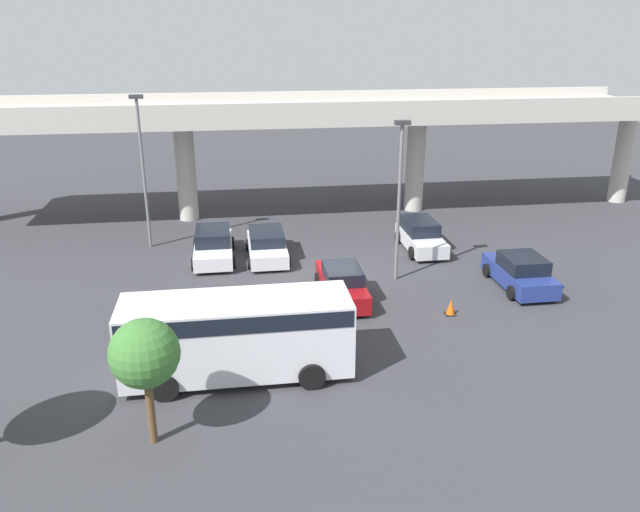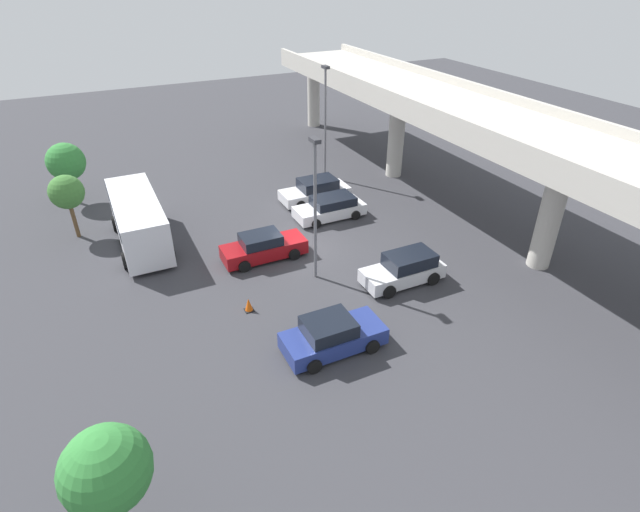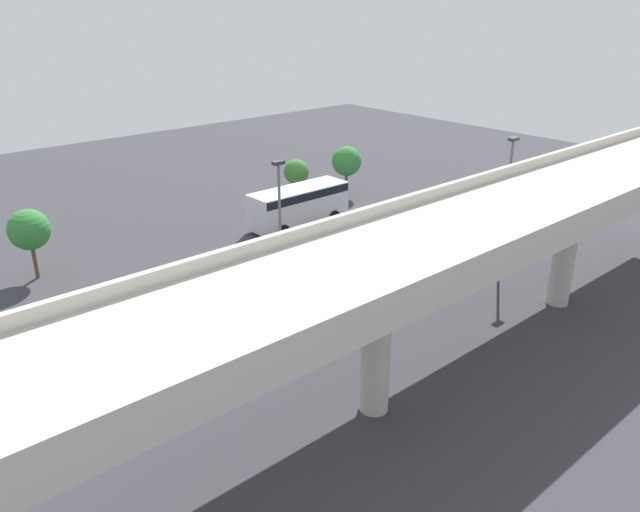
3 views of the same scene
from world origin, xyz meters
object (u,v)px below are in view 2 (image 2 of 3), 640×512
at_px(parked_car_1, 330,208).
at_px(parked_car_3, 405,269).
at_px(lamp_post_mid_lot, 315,200).
at_px(tree_front_centre, 66,192).
at_px(parked_car_2, 263,247).
at_px(traffic_cone, 249,305).
at_px(lamp_post_near_aisle, 325,115).
at_px(tree_front_left, 66,162).
at_px(parked_car_4, 332,335).
at_px(shuttle_bus, 138,217).
at_px(tree_front_far_right, 106,471).
at_px(parked_car_0, 316,191).

bearing_deg(parked_car_1, parked_car_3, 90.61).
height_order(lamp_post_mid_lot, tree_front_centre, lamp_post_mid_lot).
bearing_deg(parked_car_3, parked_car_2, -43.03).
bearing_deg(traffic_cone, lamp_post_near_aisle, 141.48).
xyz_separation_m(parked_car_2, tree_front_centre, (-7.39, -9.40, 2.22)).
relative_size(parked_car_2, traffic_cone, 6.81).
xyz_separation_m(lamp_post_mid_lot, tree_front_centre, (-10.40, -11.25, -1.56)).
xyz_separation_m(tree_front_left, traffic_cone, (17.09, 6.87, -2.65)).
xyz_separation_m(parked_car_3, parked_car_4, (3.06, -5.81, -0.04)).
xyz_separation_m(parked_car_4, tree_front_centre, (-15.92, -9.45, 2.20)).
xyz_separation_m(shuttle_bus, tree_front_left, (-7.99, -3.25, 1.25)).
bearing_deg(tree_front_left, tree_front_centre, -1.87).
bearing_deg(lamp_post_mid_lot, tree_front_far_right, -47.00).
bearing_deg(parked_car_4, parked_car_3, 27.75).
distance_m(parked_car_4, shuttle_bus, 14.65).
bearing_deg(parked_car_0, lamp_post_mid_lot, 64.62).
distance_m(shuttle_bus, tree_front_far_right, 18.43).
distance_m(lamp_post_mid_lot, tree_front_centre, 15.40).
xyz_separation_m(shuttle_bus, lamp_post_near_aisle, (-4.53, 14.46, 3.11)).
bearing_deg(parked_car_1, tree_front_far_right, 47.45).
bearing_deg(parked_car_4, tree_front_far_right, -152.66).
relative_size(parked_car_3, shuttle_bus, 0.56).
bearing_deg(lamp_post_near_aisle, parked_car_0, -34.94).
relative_size(parked_car_4, tree_front_far_right, 1.03).
relative_size(parked_car_4, traffic_cone, 6.42).
relative_size(parked_car_0, parked_car_2, 1.02).
relative_size(shuttle_bus, traffic_cone, 11.27).
xyz_separation_m(lamp_post_mid_lot, tree_front_far_right, (10.29, -11.03, -1.39)).
distance_m(parked_car_2, shuttle_bus, 7.72).
height_order(shuttle_bus, tree_front_far_right, tree_front_far_right).
relative_size(lamp_post_mid_lot, tree_front_left, 1.80).
relative_size(parked_car_0, tree_front_centre, 1.22).
bearing_deg(lamp_post_near_aisle, parked_car_1, -23.26).
height_order(parked_car_0, tree_front_left, tree_front_left).
bearing_deg(lamp_post_near_aisle, shuttle_bus, -72.59).
distance_m(parked_car_2, tree_front_left, 15.93).
xyz_separation_m(lamp_post_near_aisle, tree_front_far_right, (22.63, -17.68, -1.72)).
height_order(shuttle_bus, traffic_cone, shuttle_bus).
xyz_separation_m(lamp_post_near_aisle, lamp_post_mid_lot, (12.33, -6.64, -0.33)).
bearing_deg(parked_car_4, traffic_cone, 119.67).
relative_size(parked_car_1, lamp_post_mid_lot, 0.60).
distance_m(lamp_post_mid_lot, traffic_cone, 6.07).
xyz_separation_m(lamp_post_near_aisle, traffic_cone, (13.63, -10.85, -4.51)).
distance_m(lamp_post_near_aisle, tree_front_left, 18.15).
height_order(parked_car_2, shuttle_bus, shuttle_bus).
xyz_separation_m(tree_front_far_right, traffic_cone, (-8.99, 6.83, -2.79)).
height_order(parked_car_2, lamp_post_near_aisle, lamp_post_near_aisle).
xyz_separation_m(tree_front_centre, tree_front_far_right, (20.69, 0.22, 0.17)).
bearing_deg(tree_front_centre, traffic_cone, 31.05).
bearing_deg(lamp_post_near_aisle, tree_front_far_right, -38.00).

